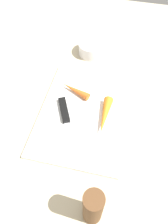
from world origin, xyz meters
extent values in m
plane|color=#C6B793|center=(0.00, 0.00, 0.00)|extent=(1.40, 1.40, 0.00)
cube|color=white|center=(0.00, 0.00, 0.01)|extent=(0.36, 0.26, 0.01)
cube|color=#B7B7BC|center=(-0.10, 0.02, 0.01)|extent=(0.11, 0.06, 0.00)
cube|color=black|center=(-0.01, 0.06, 0.02)|extent=(0.09, 0.06, 0.01)
cone|color=orange|center=(-0.01, -0.06, 0.03)|extent=(0.13, 0.03, 0.03)
cone|color=orange|center=(0.07, 0.05, 0.02)|extent=(0.06, 0.11, 0.02)
cylinder|color=silver|center=(0.28, 0.04, 0.02)|extent=(0.10, 0.10, 0.05)
cylinder|color=brown|center=(-0.27, -0.08, 0.07)|extent=(0.04, 0.04, 0.14)
camera|label=1|loc=(-0.38, -0.09, 0.56)|focal=35.93mm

